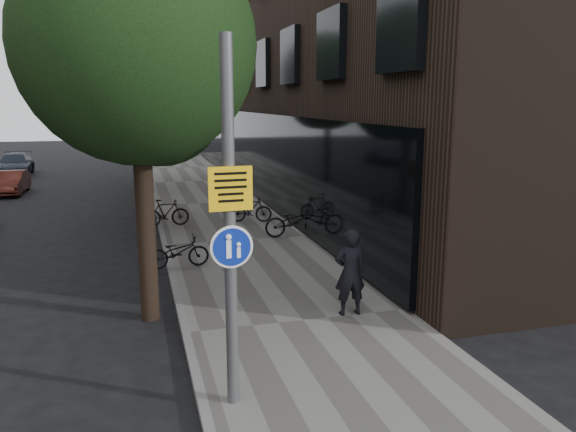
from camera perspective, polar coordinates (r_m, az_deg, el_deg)
name	(u,v)px	position (r m, az deg, el deg)	size (l,w,h in m)	color
ground	(356,419)	(8.26, 6.93, -19.83)	(120.00, 120.00, 0.00)	black
sidewalk	(240,242)	(17.29, -4.91, -2.61)	(4.50, 60.00, 0.12)	slate
curb_edge	(165,246)	(17.04, -12.38, -3.04)	(0.15, 60.00, 0.13)	slate
building_right_dark_brick	(352,8)	(30.99, 6.48, 20.28)	(12.00, 40.00, 18.00)	black
street_tree_near	(141,56)	(11.16, -14.72, 15.41)	(4.40, 4.40, 7.50)	black
street_tree_mid	(136,76)	(19.65, -15.16, 13.60)	(5.00, 5.00, 7.80)	black
street_tree_far	(134,84)	(28.64, -15.34, 12.85)	(5.00, 5.00, 7.80)	black
signpost	(230,227)	(7.49, -5.93, -1.14)	(0.58, 0.17, 5.02)	#595B5E
pedestrian	(350,272)	(11.16, 6.31, -5.70)	(0.64, 0.42, 1.74)	black
parked_bike_facade_near	(295,221)	(17.52, 0.71, -0.50)	(0.66, 1.91, 1.00)	black
parked_bike_facade_far	(251,209)	(19.70, -3.83, 0.67)	(0.42, 1.49, 0.89)	black
parked_bike_curb_near	(178,252)	(14.56, -11.12, -3.59)	(0.55, 1.58, 0.83)	black
parked_bike_curb_far	(166,213)	(19.41, -12.29, 0.32)	(0.44, 1.54, 0.93)	black
parked_car_mid	(11,183)	(29.35, -26.29, 3.06)	(1.15, 3.29, 1.08)	#572119
parked_car_far	(15,165)	(36.54, -26.01, 4.72)	(1.82, 4.49, 1.30)	#1D2434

